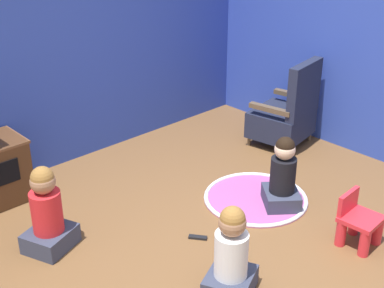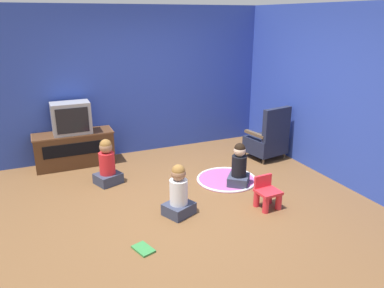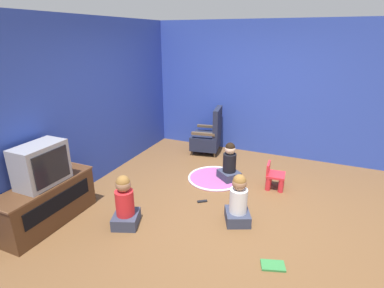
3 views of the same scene
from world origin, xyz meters
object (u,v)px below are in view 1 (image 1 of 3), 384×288
black_armchair (286,114)px  child_watching_left (283,177)px  child_watching_center (231,257)px  remote_control (198,237)px  yellow_kid_chair (358,223)px  child_watching_right (47,214)px

black_armchair → child_watching_left: 1.30m
black_armchair → child_watching_center: 2.53m
black_armchair → remote_control: size_ratio=6.55×
yellow_kid_chair → child_watching_right: bearing=134.6°
child_watching_center → child_watching_right: (-0.64, 1.32, 0.01)m
child_watching_left → remote_control: bearing=120.5°
black_armchair → yellow_kid_chair: bearing=45.9°
remote_control → child_watching_left: bearing=-135.5°
child_watching_left → child_watching_right: size_ratio=0.94×
black_armchair → child_watching_right: 2.85m
child_watching_left → child_watching_right: 1.99m
yellow_kid_chair → child_watching_right: child_watching_right is taller
remote_control → child_watching_right: bearing=16.0°
yellow_kid_chair → child_watching_center: bearing=162.4°
yellow_kid_chair → child_watching_right: 2.41m
child_watching_left → child_watching_right: bearing=104.3°
child_watching_center → yellow_kid_chair: bearing=-38.1°
black_armchair → child_watching_right: (-2.84, 0.08, -0.05)m
child_watching_left → remote_control: child_watching_left is taller
yellow_kid_chair → remote_control: bearing=130.6°
black_armchair → yellow_kid_chair: black_armchair is taller
child_watching_left → remote_control: (-0.88, 0.14, -0.28)m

